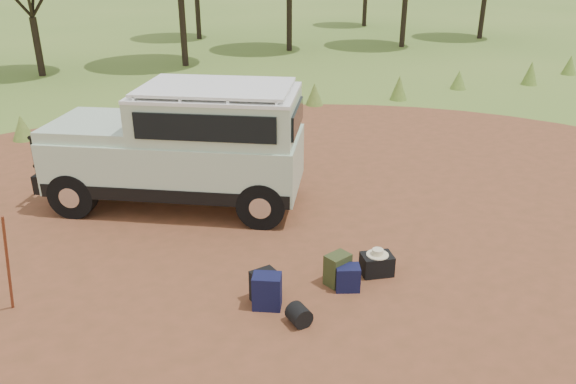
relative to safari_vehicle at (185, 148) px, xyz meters
name	(u,v)px	position (x,y,z in m)	size (l,w,h in m)	color
ground	(248,276)	(0.07, -3.16, -1.20)	(140.00, 140.00, 0.00)	#597C2C
dirt_clearing	(248,276)	(0.07, -3.16, -1.20)	(23.00, 23.00, 0.01)	brown
grass_fringe	(140,117)	(0.18, 5.51, -0.80)	(36.60, 1.60, 0.90)	#597C2C
safari_vehicle	(185,148)	(0.00, 0.00, 0.00)	(5.34, 4.40, 2.48)	beige
walking_staff	(8,265)	(-3.30, -2.68, -0.38)	(0.04, 0.04, 1.68)	brown
backpack_black	(264,286)	(0.04, -3.90, -0.95)	(0.37, 0.27, 0.50)	black
backpack_navy	(267,292)	(0.02, -4.08, -0.93)	(0.41, 0.29, 0.54)	#12143B
backpack_olive	(338,269)	(1.26, -3.96, -0.94)	(0.37, 0.27, 0.52)	#3A421E
duffel_navy	(348,278)	(1.32, -4.17, -0.99)	(0.37, 0.27, 0.41)	#12143B
hard_case	(377,264)	(1.98, -3.98, -1.02)	(0.49, 0.35, 0.35)	black
stuff_sack	(299,315)	(0.26, -4.64, -1.05)	(0.30, 0.30, 0.30)	black
safari_hat	(378,253)	(1.98, -3.98, -0.81)	(0.36, 0.36, 0.10)	beige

